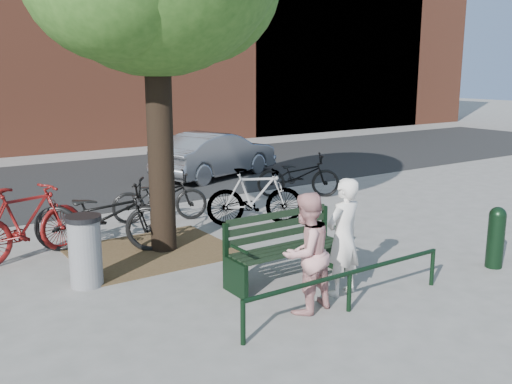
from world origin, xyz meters
TOP-DOWN VIEW (x-y plane):
  - ground at (0.00, 0.00)m, footprint 90.00×90.00m
  - dirt_pit at (-1.00, 2.20)m, footprint 2.40×2.00m
  - road at (0.00, 8.50)m, footprint 40.00×7.00m
  - park_bench at (-0.00, 0.08)m, footprint 1.74×0.54m
  - guard_railing at (0.00, -1.20)m, footprint 3.06×0.06m
  - person_left at (0.30, -0.75)m, footprint 0.59×0.43m
  - person_right at (-0.42, -0.90)m, footprint 0.78×0.65m
  - bollard at (2.82, -1.25)m, footprint 0.24×0.24m
  - litter_bin at (-2.31, 1.37)m, footprint 0.47×0.47m
  - bicycle_a at (-1.61, 2.68)m, footprint 2.23×1.84m
  - bicycle_b at (-2.70, 2.95)m, footprint 1.98×1.02m
  - bicycle_c at (-0.10, 3.83)m, footprint 1.89×1.13m
  - bicycle_d at (1.24, 2.62)m, footprint 1.82×1.22m
  - bicycle_e at (3.38, 4.04)m, footprint 1.92×1.55m
  - parked_car at (3.06, 7.16)m, footprint 3.91×2.35m

SIDE VIEW (x-z plane):
  - ground at x=0.00m, z-range 0.00..0.00m
  - road at x=0.00m, z-range 0.00..0.01m
  - dirt_pit at x=-1.00m, z-range 0.00..0.02m
  - guard_railing at x=0.00m, z-range 0.15..0.66m
  - bicycle_c at x=-0.10m, z-range 0.00..0.94m
  - park_bench at x=0.00m, z-range -0.01..0.97m
  - bollard at x=2.82m, z-range 0.03..0.93m
  - litter_bin at x=-2.31m, z-range 0.01..0.97m
  - bicycle_e at x=3.38m, z-range 0.00..0.98m
  - bicycle_d at x=1.24m, z-range 0.00..1.07m
  - bicycle_a at x=-1.61m, z-range 0.00..1.14m
  - bicycle_b at x=-2.70m, z-range 0.00..1.14m
  - parked_car at x=3.06m, z-range 0.00..1.22m
  - person_right at x=-0.42m, z-range 0.00..1.44m
  - person_left at x=0.30m, z-range 0.00..1.51m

